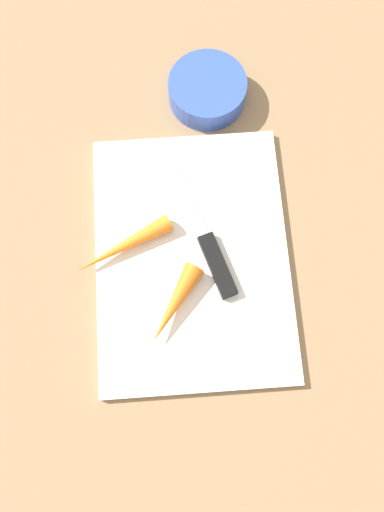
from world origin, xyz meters
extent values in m
plane|color=#8C6D4C|center=(0.00, 0.00, 0.00)|extent=(1.40, 1.40, 0.00)
cube|color=silver|center=(0.00, 0.00, 0.01)|extent=(0.36, 0.26, 0.01)
cube|color=#B7B7BC|center=(-0.08, 0.00, 0.01)|extent=(0.11, 0.05, 0.00)
cube|color=black|center=(0.02, 0.03, 0.02)|extent=(0.09, 0.05, 0.01)
cone|color=orange|center=(-0.02, -0.09, 0.02)|extent=(0.08, 0.14, 0.02)
cone|color=orange|center=(0.07, -0.03, 0.03)|extent=(0.11, 0.08, 0.03)
cylinder|color=#3351B2|center=(-0.25, 0.04, 0.02)|extent=(0.11, 0.11, 0.04)
camera|label=1|loc=(0.20, -0.01, 0.72)|focal=38.07mm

